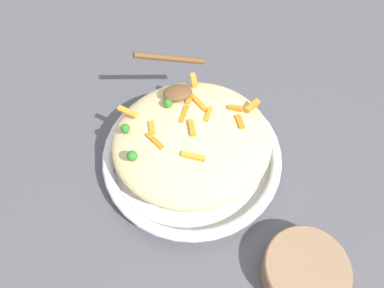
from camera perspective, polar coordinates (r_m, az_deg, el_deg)
The scene contains 21 objects.
ground_plane at distance 0.76m, azimuth 0.00°, elevation -3.02°, with size 2.40×2.40×0.00m, color #4C4C51.
serving_bowl at distance 0.74m, azimuth 0.00°, elevation -2.02°, with size 0.35×0.35×0.05m.
pasta_mound at distance 0.69m, azimuth 0.00°, elevation 0.47°, with size 0.30×0.28×0.08m, color #DBC689.
carrot_piece_0 at distance 0.69m, azimuth 6.73°, elevation 5.53°, with size 0.03×0.01×0.01m, color orange.
carrot_piece_1 at distance 0.68m, azimuth -1.23°, elevation 4.63°, with size 0.04×0.01×0.01m, color orange.
carrot_piece_2 at distance 0.65m, azimuth -5.73°, elevation 0.47°, with size 0.04×0.01×0.01m, color orange.
carrot_piece_3 at distance 0.70m, azimuth 9.34°, elevation 5.85°, with size 0.03×0.01×0.01m, color orange.
carrot_piece_4 at distance 0.68m, azimuth 7.43°, elevation 3.37°, with size 0.03×0.01×0.01m, color orange.
carrot_piece_5 at distance 0.65m, azimuth -0.29°, elevation 2.44°, with size 0.03×0.01×0.01m, color orange.
carrot_piece_6 at distance 0.63m, azimuth 0.20°, elevation -1.91°, with size 0.04×0.01×0.01m, color orange.
carrot_piece_7 at distance 0.70m, azimuth -0.39°, elevation 7.02°, with size 0.03×0.01×0.01m, color orange.
carrot_piece_8 at distance 0.68m, azimuth 2.53°, elevation 4.58°, with size 0.03×0.01×0.01m, color orange.
carrot_piece_9 at distance 0.69m, azimuth -9.94°, elevation 4.94°, with size 0.04×0.01×0.01m, color orange.
carrot_piece_10 at distance 0.67m, azimuth -6.17°, elevation 2.48°, with size 0.03×0.01×0.01m, color orange.
carrot_piece_11 at distance 0.69m, azimuth 1.22°, elevation 6.23°, with size 0.04×0.01×0.01m, color orange.
carrot_piece_12 at distance 0.73m, azimuth 0.27°, elevation 9.89°, with size 0.03×0.01×0.01m, color orange.
broccoli_floret_0 at distance 0.66m, azimuth -10.25°, elevation 2.37°, with size 0.02×0.02×0.02m.
broccoli_floret_1 at distance 0.63m, azimuth -9.24°, elevation -1.84°, with size 0.02×0.02×0.02m.
broccoli_floret_2 at distance 0.69m, azimuth -3.75°, elevation 6.29°, with size 0.02×0.02×0.02m.
serving_spoon at distance 0.71m, azimuth -2.64°, elevation 9.71°, with size 0.14×0.09×0.06m.
companion_bowl at distance 0.68m, azimuth 17.04°, elevation -18.19°, with size 0.14×0.14×0.06m.
Camera 1 is at (0.08, 0.36, 0.67)m, focal length 34.52 mm.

